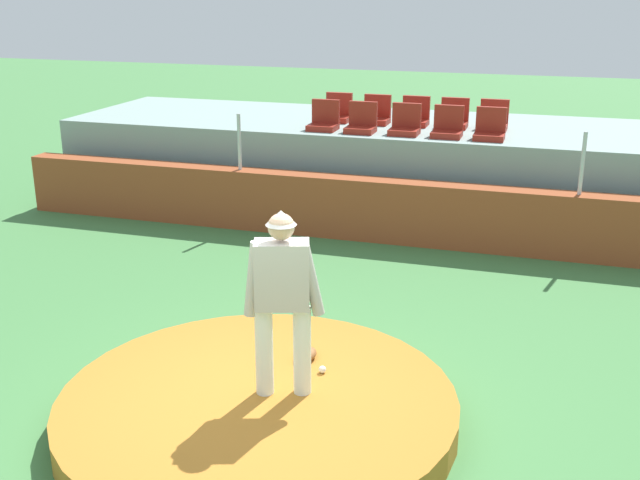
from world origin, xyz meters
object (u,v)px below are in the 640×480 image
(pitcher, at_px, (282,290))
(stadium_chair_4, at_px, (490,129))
(stadium_chair_7, at_px, (415,116))
(stadium_chair_3, at_px, (448,127))
(stadium_chair_8, at_px, (454,118))
(stadium_chair_5, at_px, (338,112))
(baseball, at_px, (322,369))
(stadium_chair_0, at_px, (324,120))
(stadium_chair_6, at_px, (376,115))
(stadium_chair_2, at_px, (405,125))
(stadium_chair_9, at_px, (493,120))
(stadium_chair_1, at_px, (362,123))
(fielding_glove, at_px, (306,354))

(pitcher, xyz_separation_m, stadium_chair_4, (1.19, 6.56, 0.37))
(stadium_chair_7, bearing_deg, pitcher, 91.54)
(stadium_chair_3, height_order, stadium_chair_8, same)
(stadium_chair_3, distance_m, stadium_chair_5, 2.31)
(stadium_chair_4, bearing_deg, baseball, 81.13)
(stadium_chair_0, height_order, stadium_chair_6, same)
(stadium_chair_2, height_order, stadium_chair_6, same)
(stadium_chair_0, distance_m, stadium_chair_7, 1.66)
(stadium_chair_9, bearing_deg, stadium_chair_5, -0.23)
(stadium_chair_1, bearing_deg, pitcher, 98.15)
(stadium_chair_0, distance_m, stadium_chair_5, 0.89)
(baseball, xyz_separation_m, stadium_chair_6, (-1.13, 6.97, 1.37))
(baseball, xyz_separation_m, fielding_glove, (-0.24, 0.23, 0.02))
(baseball, distance_m, stadium_chair_7, 7.13)
(stadium_chair_1, bearing_deg, baseball, 100.93)
(stadium_chair_8, relative_size, stadium_chair_9, 1.00)
(stadium_chair_3, height_order, stadium_chair_6, same)
(stadium_chair_0, height_order, stadium_chair_4, same)
(stadium_chair_2, bearing_deg, stadium_chair_9, -147.05)
(fielding_glove, bearing_deg, stadium_chair_1, -165.96)
(stadium_chair_4, bearing_deg, stadium_chair_5, -18.00)
(pitcher, xyz_separation_m, stadium_chair_0, (-1.61, 6.57, 0.37))
(baseball, xyz_separation_m, stadium_chair_5, (-1.85, 7.00, 1.37))
(pitcher, distance_m, stadium_chair_5, 7.65)
(stadium_chair_6, bearing_deg, baseball, 99.21)
(stadium_chair_3, height_order, stadium_chair_5, same)
(pitcher, xyz_separation_m, stadium_chair_8, (0.49, 7.45, 0.37))
(baseball, xyz_separation_m, stadium_chair_4, (0.95, 6.09, 1.37))
(stadium_chair_6, xyz_separation_m, stadium_chair_9, (2.05, 0.02, 0.00))
(pitcher, height_order, stadium_chair_0, pitcher)
(stadium_chair_0, relative_size, stadium_chair_5, 1.00)
(stadium_chair_0, bearing_deg, stadium_chair_6, -129.60)
(stadium_chair_5, height_order, stadium_chair_9, same)
(stadium_chair_3, height_order, stadium_chair_9, same)
(stadium_chair_0, bearing_deg, stadium_chair_2, -179.91)
(fielding_glove, relative_size, stadium_chair_7, 0.60)
(stadium_chair_3, bearing_deg, fielding_glove, 84.99)
(baseball, bearing_deg, pitcher, -116.78)
(stadium_chair_2, distance_m, stadium_chair_7, 0.88)
(fielding_glove, distance_m, stadium_chair_1, 6.07)
(baseball, height_order, stadium_chair_4, stadium_chair_4)
(stadium_chair_4, distance_m, stadium_chair_6, 2.26)
(stadium_chair_3, xyz_separation_m, stadium_chair_9, (0.65, 0.90, 0.00))
(stadium_chair_1, bearing_deg, stadium_chair_6, -92.66)
(baseball, xyz_separation_m, stadium_chair_7, (-0.44, 6.99, 1.37))
(stadium_chair_1, distance_m, stadium_chair_7, 1.18)
(pitcher, bearing_deg, fielding_glove, 72.51)
(pitcher, bearing_deg, stadium_chair_7, 73.28)
(fielding_glove, bearing_deg, stadium_chair_2, -173.13)
(stadium_chair_4, bearing_deg, stadium_chair_0, -0.36)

